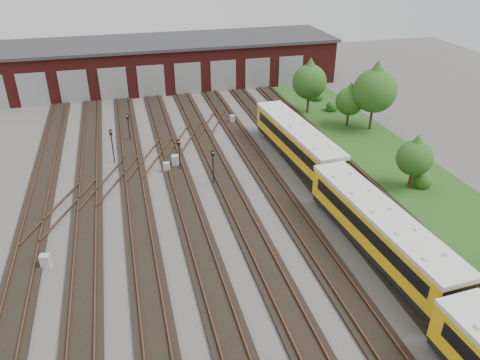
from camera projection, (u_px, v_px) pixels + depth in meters
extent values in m
plane|color=#474542|center=(222.00, 231.00, 35.70)|extent=(120.00, 120.00, 0.00)
cube|color=black|center=(26.00, 259.00, 32.50)|extent=(2.40, 70.00, 0.18)
cube|color=brown|center=(14.00, 259.00, 32.26)|extent=(0.10, 70.00, 0.15)
cube|color=brown|center=(36.00, 255.00, 32.59)|extent=(0.10, 70.00, 0.15)
cube|color=black|center=(86.00, 250.00, 33.41)|extent=(2.40, 70.00, 0.18)
cube|color=brown|center=(75.00, 250.00, 33.17)|extent=(0.10, 70.00, 0.15)
cube|color=brown|center=(96.00, 246.00, 33.49)|extent=(0.10, 70.00, 0.15)
cube|color=black|center=(142.00, 241.00, 34.31)|extent=(2.40, 70.00, 0.18)
cube|color=brown|center=(132.00, 241.00, 34.07)|extent=(0.10, 70.00, 0.15)
cube|color=brown|center=(152.00, 238.00, 34.39)|extent=(0.10, 70.00, 0.15)
cube|color=black|center=(196.00, 234.00, 35.21)|extent=(2.40, 70.00, 0.18)
cube|color=brown|center=(187.00, 233.00, 34.97)|extent=(0.10, 70.00, 0.15)
cube|color=brown|center=(205.00, 230.00, 35.29)|extent=(0.10, 70.00, 0.15)
cube|color=black|center=(247.00, 226.00, 36.11)|extent=(2.40, 70.00, 0.18)
cube|color=brown|center=(238.00, 225.00, 35.87)|extent=(0.10, 70.00, 0.15)
cube|color=brown|center=(256.00, 223.00, 36.20)|extent=(0.10, 70.00, 0.15)
cube|color=black|center=(296.00, 219.00, 37.02)|extent=(2.40, 70.00, 0.18)
cube|color=brown|center=(287.00, 218.00, 36.78)|extent=(0.10, 70.00, 0.15)
cube|color=brown|center=(304.00, 216.00, 37.10)|extent=(0.10, 70.00, 0.15)
cube|color=black|center=(342.00, 212.00, 37.92)|extent=(2.40, 70.00, 0.18)
cube|color=brown|center=(334.00, 211.00, 37.68)|extent=(0.10, 70.00, 0.15)
cube|color=brown|center=(350.00, 209.00, 38.00)|extent=(0.10, 70.00, 0.15)
cube|color=black|center=(386.00, 205.00, 38.82)|extent=(2.40, 70.00, 0.18)
cube|color=brown|center=(379.00, 205.00, 38.58)|extent=(0.10, 70.00, 0.15)
cube|color=brown|center=(394.00, 202.00, 38.90)|extent=(0.10, 70.00, 0.15)
cube|color=brown|center=(111.00, 181.00, 42.30)|extent=(5.40, 9.62, 0.15)
cube|color=brown|center=(152.00, 157.00, 46.61)|extent=(5.40, 9.62, 0.15)
cube|color=brown|center=(185.00, 138.00, 50.92)|extent=(5.40, 9.62, 0.15)
cube|color=brown|center=(62.00, 209.00, 37.99)|extent=(5.40, 9.62, 0.15)
cube|color=brown|center=(213.00, 122.00, 55.23)|extent=(5.40, 9.62, 0.15)
cube|color=#531614|center=(161.00, 64.00, 68.37)|extent=(50.00, 12.00, 6.00)
cube|color=#313133|center=(159.00, 42.00, 66.88)|extent=(51.00, 12.50, 0.40)
cube|color=gray|center=(33.00, 90.00, 59.78)|extent=(3.60, 0.12, 4.40)
cube|color=gray|center=(74.00, 87.00, 60.91)|extent=(3.60, 0.12, 4.40)
cube|color=gray|center=(113.00, 84.00, 62.04)|extent=(3.60, 0.12, 4.40)
cube|color=gray|center=(151.00, 81.00, 63.17)|extent=(3.60, 0.12, 4.40)
cube|color=gray|center=(188.00, 79.00, 64.29)|extent=(3.60, 0.12, 4.40)
cube|color=gray|center=(223.00, 76.00, 65.42)|extent=(3.60, 0.12, 4.40)
cube|color=gray|center=(257.00, 74.00, 66.55)|extent=(3.60, 0.12, 4.40)
cube|color=gray|center=(291.00, 71.00, 67.68)|extent=(3.60, 0.12, 4.40)
cube|color=#1E4A18|center=(379.00, 151.00, 48.50)|extent=(8.00, 55.00, 0.05)
cube|color=black|center=(377.00, 245.00, 32.99)|extent=(3.31, 15.51, 0.62)
cube|color=#DDB90C|center=(380.00, 228.00, 32.31)|extent=(3.62, 15.53, 2.26)
cube|color=silver|center=(383.00, 213.00, 31.70)|extent=(3.72, 15.54, 0.31)
cube|color=black|center=(363.00, 229.00, 31.81)|extent=(0.90, 13.53, 0.87)
cube|color=black|center=(397.00, 222.00, 32.56)|extent=(0.90, 13.53, 0.87)
cube|color=black|center=(296.00, 153.00, 46.62)|extent=(3.31, 15.51, 0.62)
cube|color=#DDB90C|center=(297.00, 140.00, 45.94)|extent=(3.62, 15.53, 2.26)
cube|color=silver|center=(298.00, 128.00, 45.33)|extent=(3.72, 15.54, 0.31)
cube|color=black|center=(284.00, 139.00, 45.44)|extent=(0.90, 13.53, 0.87)
cube|color=black|center=(310.00, 136.00, 46.19)|extent=(0.90, 13.53, 0.87)
cylinder|color=black|center=(113.00, 149.00, 45.52)|extent=(0.11, 0.11, 2.90)
cube|color=black|center=(111.00, 132.00, 44.70)|extent=(0.30, 0.22, 0.56)
sphere|color=#F62C0D|center=(110.00, 132.00, 44.55)|extent=(0.13, 0.13, 0.13)
cylinder|color=black|center=(213.00, 170.00, 41.58)|extent=(0.11, 0.11, 2.80)
cube|color=black|center=(213.00, 153.00, 40.79)|extent=(0.29, 0.20, 0.54)
sphere|color=#F62C0D|center=(213.00, 153.00, 40.65)|extent=(0.13, 0.13, 0.13)
cylinder|color=black|center=(129.00, 130.00, 50.26)|extent=(0.10, 0.10, 2.55)
cube|color=black|center=(127.00, 117.00, 49.54)|extent=(0.28, 0.21, 0.52)
sphere|color=#F62C0D|center=(127.00, 116.00, 49.40)|extent=(0.12, 0.12, 0.12)
cylinder|color=black|center=(180.00, 158.00, 44.12)|extent=(0.10, 0.10, 2.60)
cube|color=black|center=(179.00, 142.00, 43.38)|extent=(0.28, 0.20, 0.52)
sphere|color=#F62C0D|center=(179.00, 142.00, 43.24)|extent=(0.13, 0.13, 0.13)
cube|color=#B1B4B6|center=(46.00, 261.00, 31.57)|extent=(0.73, 0.65, 1.03)
cube|color=#B1B4B6|center=(167.00, 167.00, 44.19)|extent=(0.66, 0.59, 0.95)
cube|color=#B1B4B6|center=(175.00, 161.00, 45.22)|extent=(0.76, 0.66, 1.13)
cube|color=#B1B4B6|center=(232.00, 119.00, 55.43)|extent=(0.63, 0.55, 0.94)
cube|color=#B1B4B6|center=(265.00, 131.00, 52.05)|extent=(0.73, 0.65, 1.05)
cylinder|color=#352118|center=(308.00, 104.00, 58.27)|extent=(0.27, 0.27, 2.15)
sphere|color=#214D16|center=(309.00, 82.00, 56.91)|extent=(4.18, 4.18, 4.18)
cone|color=#214D16|center=(310.00, 70.00, 56.21)|extent=(3.59, 3.59, 2.99)
cylinder|color=#352118|center=(347.00, 119.00, 54.36)|extent=(0.26, 0.26, 1.64)
sphere|color=#214D16|center=(350.00, 101.00, 53.32)|extent=(3.19, 3.19, 3.19)
cone|color=#214D16|center=(351.00, 92.00, 52.78)|extent=(2.74, 2.74, 2.28)
cylinder|color=#352118|center=(371.00, 119.00, 53.29)|extent=(0.27, 0.27, 2.49)
sphere|color=#214D16|center=(375.00, 91.00, 51.72)|extent=(4.83, 4.83, 4.83)
cone|color=#214D16|center=(377.00, 75.00, 50.91)|extent=(4.14, 4.14, 3.45)
cylinder|color=#352118|center=(410.00, 180.00, 41.28)|extent=(0.26, 0.26, 1.60)
sphere|color=#214D16|center=(415.00, 158.00, 40.27)|extent=(3.11, 3.11, 3.11)
cone|color=#214D16|center=(417.00, 146.00, 39.75)|extent=(2.66, 2.66, 2.22)
sphere|color=#214D16|center=(423.00, 178.00, 41.44)|extent=(1.71, 1.71, 1.71)
sphere|color=#214D16|center=(317.00, 94.00, 62.56)|extent=(1.67, 1.67, 1.67)
sphere|color=#214D16|center=(332.00, 105.00, 58.93)|extent=(1.52, 1.52, 1.52)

